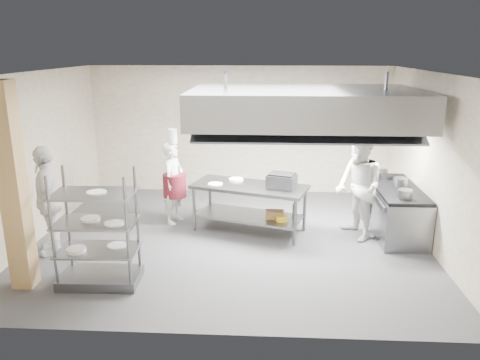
# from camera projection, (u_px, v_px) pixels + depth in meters

# --- Properties ---
(floor) EXTENTS (7.00, 7.00, 0.00)m
(floor) POSITION_uv_depth(u_px,v_px,m) (230.00, 239.00, 8.63)
(floor) COLOR #3A3A3C
(floor) RESTS_ON ground
(ceiling) EXTENTS (7.00, 7.00, 0.00)m
(ceiling) POSITION_uv_depth(u_px,v_px,m) (229.00, 72.00, 7.81)
(ceiling) COLOR silver
(ceiling) RESTS_ON wall_back
(wall_back) EXTENTS (7.00, 0.00, 7.00)m
(wall_back) POSITION_uv_depth(u_px,v_px,m) (239.00, 130.00, 11.10)
(wall_back) COLOR gray
(wall_back) RESTS_ON ground
(wall_left) EXTENTS (0.00, 6.00, 6.00)m
(wall_left) POSITION_uv_depth(u_px,v_px,m) (36.00, 157.00, 8.41)
(wall_left) COLOR gray
(wall_left) RESTS_ON ground
(wall_right) EXTENTS (0.00, 6.00, 6.00)m
(wall_right) POSITION_uv_depth(u_px,v_px,m) (433.00, 162.00, 8.04)
(wall_right) COLOR gray
(wall_right) RESTS_ON ground
(column) EXTENTS (0.30, 0.30, 3.00)m
(column) POSITION_uv_depth(u_px,v_px,m) (13.00, 188.00, 6.55)
(column) COLOR #DDB071
(column) RESTS_ON floor
(exhaust_hood) EXTENTS (4.00, 2.50, 0.60)m
(exhaust_hood) POSITION_uv_depth(u_px,v_px,m) (304.00, 106.00, 8.29)
(exhaust_hood) COLOR gray
(exhaust_hood) RESTS_ON ceiling
(hood_strip_a) EXTENTS (1.60, 0.12, 0.04)m
(hood_strip_a) POSITION_uv_depth(u_px,v_px,m) (253.00, 124.00, 8.43)
(hood_strip_a) COLOR white
(hood_strip_a) RESTS_ON exhaust_hood
(hood_strip_b) EXTENTS (1.60, 0.12, 0.04)m
(hood_strip_b) POSITION_uv_depth(u_px,v_px,m) (354.00, 124.00, 8.33)
(hood_strip_b) COLOR white
(hood_strip_b) RESTS_ON exhaust_hood
(wall_shelf) EXTENTS (1.50, 0.28, 0.04)m
(wall_shelf) POSITION_uv_depth(u_px,v_px,m) (316.00, 132.00, 10.85)
(wall_shelf) COLOR gray
(wall_shelf) RESTS_ON wall_back
(island) EXTENTS (2.31, 1.50, 0.91)m
(island) POSITION_uv_depth(u_px,v_px,m) (249.00, 208.00, 8.90)
(island) COLOR slate
(island) RESTS_ON floor
(island_worktop) EXTENTS (2.31, 1.50, 0.06)m
(island_worktop) POSITION_uv_depth(u_px,v_px,m) (249.00, 187.00, 8.78)
(island_worktop) COLOR gray
(island_worktop) RESTS_ON island
(island_undershelf) EXTENTS (2.12, 1.37, 0.04)m
(island_undershelf) POSITION_uv_depth(u_px,v_px,m) (249.00, 216.00, 8.94)
(island_undershelf) COLOR gray
(island_undershelf) RESTS_ON island
(pass_rack) EXTENTS (1.18, 0.71, 1.74)m
(pass_rack) POSITION_uv_depth(u_px,v_px,m) (97.00, 229.00, 6.79)
(pass_rack) COLOR slate
(pass_rack) RESTS_ON floor
(cooking_range) EXTENTS (0.80, 2.00, 0.84)m
(cooking_range) POSITION_uv_depth(u_px,v_px,m) (394.00, 211.00, 8.83)
(cooking_range) COLOR slate
(cooking_range) RESTS_ON floor
(range_top) EXTENTS (0.78, 1.96, 0.06)m
(range_top) POSITION_uv_depth(u_px,v_px,m) (397.00, 188.00, 8.71)
(range_top) COLOR black
(range_top) RESTS_ON cooking_range
(chef_head) EXTENTS (0.56, 0.69, 1.63)m
(chef_head) POSITION_uv_depth(u_px,v_px,m) (174.00, 183.00, 9.24)
(chef_head) COLOR white
(chef_head) RESTS_ON floor
(chef_line) EXTENTS (0.99, 1.13, 1.94)m
(chef_line) POSITION_uv_depth(u_px,v_px,m) (358.00, 187.00, 8.43)
(chef_line) COLOR white
(chef_line) RESTS_ON floor
(chef_plating) EXTENTS (0.80, 1.19, 1.87)m
(chef_plating) POSITION_uv_depth(u_px,v_px,m) (48.00, 200.00, 7.82)
(chef_plating) COLOR silver
(chef_plating) RESTS_ON floor
(griddle) EXTENTS (0.60, 0.53, 0.24)m
(griddle) POSITION_uv_depth(u_px,v_px,m) (282.00, 181.00, 8.59)
(griddle) COLOR slate
(griddle) RESTS_ON island_worktop
(wicker_basket) EXTENTS (0.34, 0.24, 0.15)m
(wicker_basket) POSITION_uv_depth(u_px,v_px,m) (275.00, 214.00, 8.74)
(wicker_basket) COLOR olive
(wicker_basket) RESTS_ON island_undershelf
(stockpot) EXTENTS (0.26, 0.26, 0.18)m
(stockpot) POSITION_uv_depth(u_px,v_px,m) (400.00, 183.00, 8.66)
(stockpot) COLOR gray
(stockpot) RESTS_ON range_top
(plate_stack) EXTENTS (0.28, 0.28, 0.05)m
(plate_stack) POSITION_uv_depth(u_px,v_px,m) (98.00, 248.00, 6.87)
(plate_stack) COLOR white
(plate_stack) RESTS_ON pass_rack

